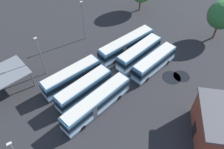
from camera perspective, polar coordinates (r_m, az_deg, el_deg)
The scene contains 13 objects.
ground_plane at distance 43.42m, azimuth 0.46°, elevation -0.62°, with size 92.00×92.00×0.00m, color #28282B.
bus_row0_slot0 at distance 37.24m, azimuth -3.92°, elevation -7.23°, with size 13.62×5.26×3.62m.
bus_row0_slot1 at distance 39.26m, azimuth -7.15°, elevation -3.70°, with size 11.05×4.43×3.62m.
bus_row0_slot2 at distance 41.46m, azimuth -10.23°, elevation -0.67°, with size 11.51×3.74×3.62m.
bus_row1_slot0 at distance 44.21m, azimuth 10.59°, elevation 2.98°, with size 10.81×4.44×3.62m.
bus_row1_slot1 at distance 45.80m, azimuth 6.86°, elevation 5.38°, with size 11.21×4.58×3.62m.
bus_row1_slot2 at distance 47.45m, azimuth 3.57°, elevation 7.39°, with size 13.60×3.95×3.62m.
maintenance_shelter at distance 43.32m, azimuth -26.48°, elevation -0.41°, with size 9.92×7.42×3.69m.
lamp_post_by_building at distance 42.73m, azimuth -17.66°, elevation 4.66°, with size 0.56×0.28×8.70m.
lamp_post_far_corner at distance 49.76m, azimuth -7.33°, elevation 13.66°, with size 0.56×0.28×9.24m.
tree_northwest at distance 54.33m, azimuth 26.09°, elevation 13.38°, with size 6.08×6.08×9.02m.
puddle_between_rows at distance 45.58m, azimuth 17.18°, elevation -0.42°, with size 3.15×3.15×0.01m, color black.
puddle_front_lane at distance 44.80m, azimuth 14.83°, elevation -0.75°, with size 3.60×3.60×0.01m, color black.
Camera 1 is at (-16.42, -24.32, 32.01)m, focal length 36.08 mm.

